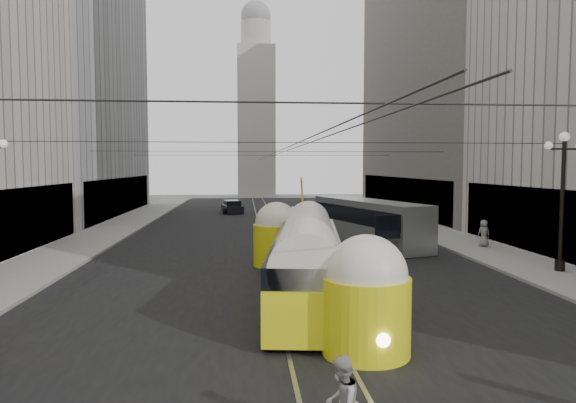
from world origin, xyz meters
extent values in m
cube|color=black|center=(0.00, 32.50, 0.00)|extent=(20.00, 85.00, 0.02)
cube|color=gray|center=(-12.00, 36.00, 0.07)|extent=(4.00, 72.00, 0.15)
cube|color=gray|center=(12.00, 36.00, 0.07)|extent=(4.00, 72.00, 0.15)
cube|color=gray|center=(-0.75, 32.50, 0.00)|extent=(0.12, 85.00, 0.04)
cube|color=gray|center=(0.75, 32.50, 0.00)|extent=(0.12, 85.00, 0.04)
cube|color=black|center=(-14.05, 24.00, 2.00)|extent=(0.10, 18.00, 3.60)
cube|color=#999999|center=(-20.00, 48.00, 14.00)|extent=(12.00, 28.00, 28.00)
cube|color=black|center=(-14.05, 48.00, 2.00)|extent=(0.10, 25.20, 3.60)
cube|color=black|center=(14.05, 22.00, 2.00)|extent=(0.10, 18.00, 3.60)
cube|color=#514C47|center=(20.00, 48.00, 16.00)|extent=(12.00, 32.00, 32.00)
cube|color=black|center=(14.05, 48.00, 2.00)|extent=(0.10, 28.80, 3.60)
cube|color=#B2AFA8|center=(0.00, 80.00, 12.00)|extent=(6.00, 6.00, 24.00)
cylinder|color=#B2AFA8|center=(0.00, 80.00, 26.00)|extent=(4.80, 4.80, 4.00)
sphere|color=gray|center=(0.00, 80.00, 28.96)|extent=(4.80, 4.80, 4.80)
sphere|color=white|center=(-11.85, 18.00, 5.90)|extent=(0.36, 0.36, 0.36)
cylinder|color=black|center=(12.60, 18.00, 3.15)|extent=(0.18, 0.18, 6.00)
cylinder|color=black|center=(12.60, 18.00, 0.40)|extent=(0.44, 0.44, 0.50)
cylinder|color=black|center=(12.60, 18.00, 5.75)|extent=(1.60, 0.08, 0.08)
sphere|color=white|center=(12.60, 18.00, 6.30)|extent=(0.44, 0.44, 0.44)
sphere|color=white|center=(11.85, 18.00, 5.90)|extent=(0.36, 0.36, 0.36)
cylinder|color=black|center=(0.00, 4.00, 6.00)|extent=(25.00, 0.03, 0.03)
cylinder|color=black|center=(0.00, 18.00, 6.00)|extent=(25.00, 0.03, 0.03)
cylinder|color=black|center=(0.00, 32.00, 6.00)|extent=(25.00, 0.03, 0.03)
cylinder|color=black|center=(0.00, 46.00, 6.00)|extent=(25.00, 0.03, 0.03)
cylinder|color=black|center=(0.00, 36.00, 5.80)|extent=(0.03, 72.00, 0.03)
cylinder|color=black|center=(0.40, 36.00, 5.80)|extent=(0.03, 72.00, 0.03)
cube|color=yellow|center=(0.50, 14.97, 0.94)|extent=(3.95, 12.79, 1.53)
cube|color=black|center=(0.50, 14.97, 0.22)|extent=(3.91, 12.41, 0.27)
cube|color=black|center=(0.50, 14.97, 1.93)|extent=(3.95, 12.60, 0.76)
cylinder|color=silver|center=(0.50, 14.97, 2.20)|extent=(3.66, 12.57, 2.07)
cylinder|color=yellow|center=(1.31, 8.83, 1.03)|extent=(2.34, 2.34, 2.07)
sphere|color=silver|center=(1.31, 8.83, 2.11)|extent=(2.16, 2.16, 2.16)
cylinder|color=yellow|center=(-0.31, 21.12, 1.03)|extent=(2.34, 2.34, 2.07)
sphere|color=silver|center=(-0.31, 21.12, 2.11)|extent=(2.16, 2.16, 2.16)
sphere|color=#FFF2BF|center=(1.45, 7.69, 0.76)|extent=(0.36, 0.36, 0.36)
cube|color=#939697|center=(5.97, 27.81, 1.42)|extent=(5.44, 11.20, 2.75)
cube|color=black|center=(5.97, 27.81, 1.88)|extent=(5.34, 10.83, 1.01)
cube|color=black|center=(5.97, 22.36, 1.74)|extent=(2.05, 0.72, 1.28)
cylinder|color=black|center=(4.82, 24.12, 0.46)|extent=(0.30, 0.92, 0.92)
cylinder|color=black|center=(7.11, 24.12, 0.46)|extent=(0.30, 0.92, 0.92)
cylinder|color=black|center=(4.82, 31.50, 0.46)|extent=(0.30, 0.92, 0.92)
cylinder|color=black|center=(7.11, 31.50, 0.46)|extent=(0.30, 0.92, 0.92)
cube|color=white|center=(2.96, 41.01, 0.43)|extent=(2.11, 4.17, 0.71)
cube|color=black|center=(2.96, 41.01, 0.93)|extent=(1.70, 2.36, 0.67)
cylinder|color=black|center=(2.22, 39.64, 0.29)|extent=(0.22, 0.57, 0.57)
cylinder|color=black|center=(3.70, 39.64, 0.29)|extent=(0.22, 0.57, 0.57)
cylinder|color=black|center=(2.22, 42.37, 0.29)|extent=(0.22, 0.57, 0.57)
cylinder|color=black|center=(3.70, 42.37, 0.29)|extent=(0.22, 0.57, 0.57)
cube|color=black|center=(-3.24, 50.12, 0.45)|extent=(2.52, 4.49, 0.75)
cube|color=black|center=(-3.24, 50.12, 0.98)|extent=(1.95, 2.58, 0.71)
cylinder|color=black|center=(-4.02, 48.68, 0.30)|extent=(0.22, 0.60, 0.60)
cylinder|color=black|center=(-2.45, 48.68, 0.30)|extent=(0.22, 0.60, 0.60)
cylinder|color=black|center=(-4.02, 51.56, 0.30)|extent=(0.22, 0.60, 0.60)
cylinder|color=black|center=(-2.45, 51.56, 0.30)|extent=(0.22, 0.60, 0.60)
imported|color=slate|center=(12.39, 25.16, 0.95)|extent=(0.83, 0.56, 1.60)
camera|label=1|loc=(-1.86, -4.26, 4.99)|focal=32.00mm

